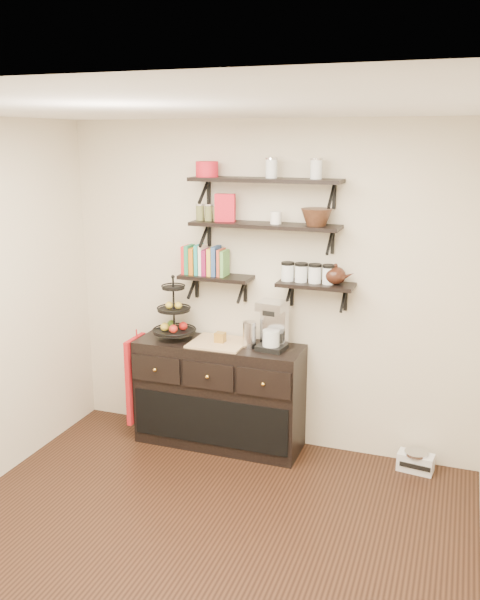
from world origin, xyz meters
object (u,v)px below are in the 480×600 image
object	(u,v)px
sideboard	(219,394)
radio	(416,461)
fruit_stand	(175,318)
coffee_maker	(273,326)

from	to	relation	value
sideboard	radio	distance (m)	1.67
fruit_stand	radio	bearing A→B (deg)	2.03
fruit_stand	coffee_maker	distance (m)	0.86
fruit_stand	coffee_maker	world-z (taller)	fruit_stand
coffee_maker	fruit_stand	bearing A→B (deg)	-171.03
fruit_stand	coffee_maker	size ratio (longest dim) A/B	1.32
fruit_stand	radio	xyz separation A→B (m)	(2.03, 0.07, -1.00)
radio	fruit_stand	bearing A→B (deg)	-170.53
sideboard	fruit_stand	bearing A→B (deg)	179.44
sideboard	coffee_maker	bearing A→B (deg)	3.41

